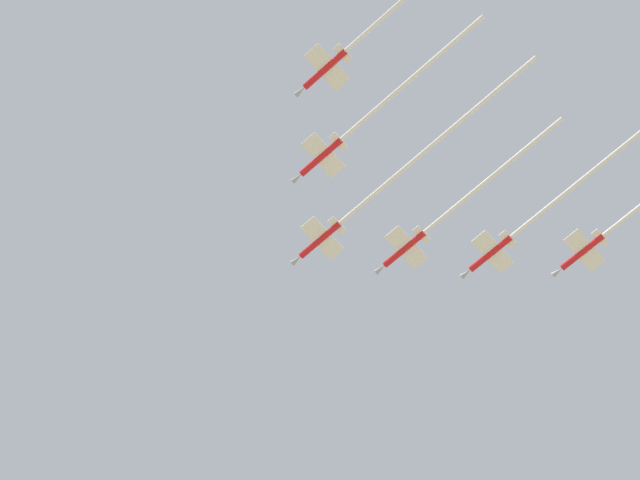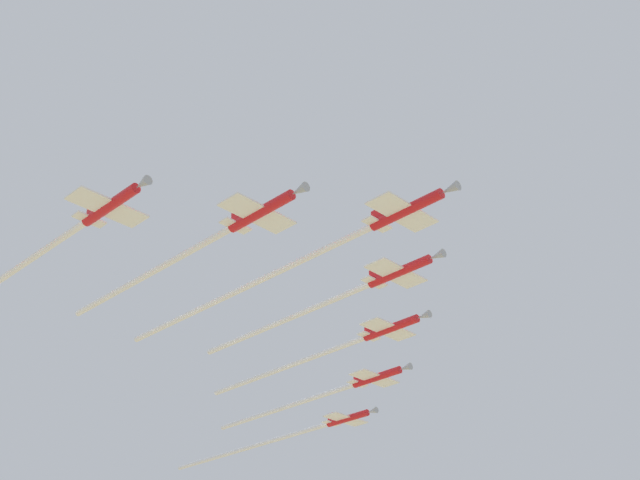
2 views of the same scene
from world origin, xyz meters
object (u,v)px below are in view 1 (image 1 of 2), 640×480
jet_starboard_inner (446,215)px  jet_port_trail (627,217)px  jet_starboard_outer (556,201)px  jet_port_outer (372,28)px  jet_lead (385,185)px  jet_port_inner (364,120)px

jet_starboard_inner → jet_port_trail: jet_port_trail is taller
jet_starboard_inner → jet_starboard_outer: jet_starboard_outer is taller
jet_starboard_outer → jet_port_trail: bearing=-34.0°
jet_port_outer → jet_port_trail: 63.24m
jet_lead → jet_port_outer: 30.62m
jet_port_outer → jet_port_trail: (62.19, -11.44, 0.97)m
jet_lead → jet_port_inner: bearing=-156.3°
jet_port_inner → jet_starboard_outer: 40.99m
jet_port_inner → jet_port_trail: size_ratio=1.01×
jet_port_inner → jet_starboard_inner: bearing=1.0°
jet_port_inner → jet_port_outer: bearing=-134.5°
jet_lead → jet_starboard_outer: (25.35, -22.13, -0.04)m
jet_port_inner → jet_port_outer: size_ratio=0.97×
jet_port_trail → jet_starboard_outer: bearing=146.0°
jet_port_outer → jet_lead: bearing=36.1°
jet_port_outer → jet_starboard_outer: (49.60, -3.43, -0.08)m
jet_port_inner → jet_port_trail: bearing=-27.4°
jet_starboard_inner → jet_port_outer: bearing=-160.7°
jet_starboard_inner → jet_starboard_outer: (12.84, -17.44, 0.66)m
jet_starboard_inner → jet_port_outer: 39.34m
jet_lead → jet_starboard_inner: 13.37m
jet_starboard_inner → jet_starboard_outer: 21.66m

